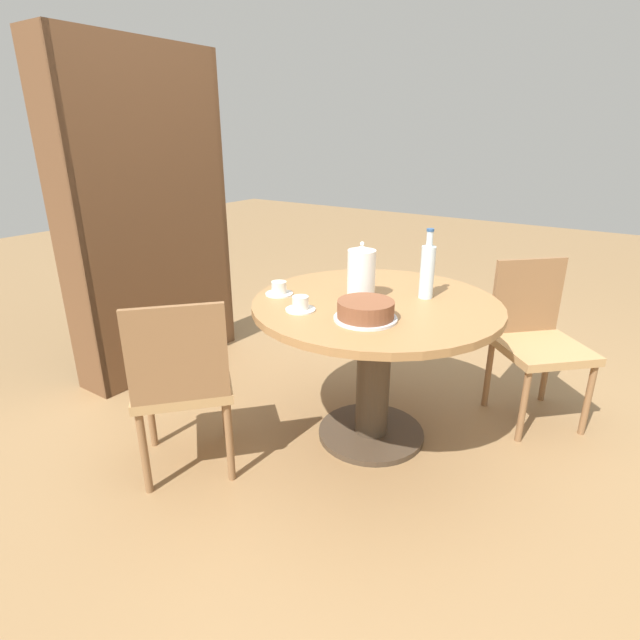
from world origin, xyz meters
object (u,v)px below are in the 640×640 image
chair_b (182,381)px  cup_a (300,305)px  cup_b (279,289)px  chair_a (536,337)px  water_bottle (427,270)px  coffee_pot (361,273)px  cake_main (366,311)px  bookshelf (150,220)px

chair_b → cup_a: size_ratio=6.37×
cup_a → cup_b: size_ratio=1.00×
chair_a → chair_b: size_ratio=1.00×
water_bottle → cup_b: 0.72m
coffee_pot → cake_main: 0.29m
cup_a → chair_a: bearing=-39.8°
cake_main → cup_a: 0.30m
chair_b → water_bottle: bearing=-177.2°
water_bottle → chair_b: bearing=141.0°
water_bottle → cup_a: (-0.49, 0.38, -0.11)m
chair_b → cup_b: bearing=-150.8°
bookshelf → water_bottle: size_ratio=5.95×
water_bottle → bookshelf: bearing=96.5°
chair_b → chair_a: bearing=-178.0°
chair_a → cup_b: chair_a is taller
chair_b → water_bottle: 1.23m
coffee_pot → bookshelf: bearing=90.0°
coffee_pot → cup_b: 0.41m
cup_b → chair_b: bearing=167.3°
chair_a → cup_b: (-0.86, 1.05, 0.30)m
chair_a → water_bottle: bearing=-175.8°
bookshelf → coffee_pot: 1.51m
bookshelf → cup_a: bearing=78.1°
chair_a → bookshelf: (-0.70, 2.19, 0.51)m
cake_main → cup_b: bearing=82.7°
chair_b → cake_main: 0.86m
chair_b → coffee_pot: size_ratio=3.09×
chair_a → cake_main: size_ratio=3.17×
cup_a → bookshelf: bearing=78.1°
chair_a → cake_main: chair_a is taller
cup_a → water_bottle: bearing=-38.3°
bookshelf → water_bottle: bookshelf is taller
chair_a → water_bottle: size_ratio=2.58×
cup_a → cup_b: bearing=60.5°
chair_a → water_bottle: water_bottle is taller
cup_a → cup_b: (0.13, 0.22, 0.00)m
cup_b → cake_main: bearing=-97.3°
chair_b → cup_a: bearing=-178.0°
bookshelf → coffee_pot: bearing=90.0°
bookshelf → cake_main: size_ratio=7.29×
water_bottle → cup_a: 0.63m
coffee_pot → water_bottle: water_bottle is taller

